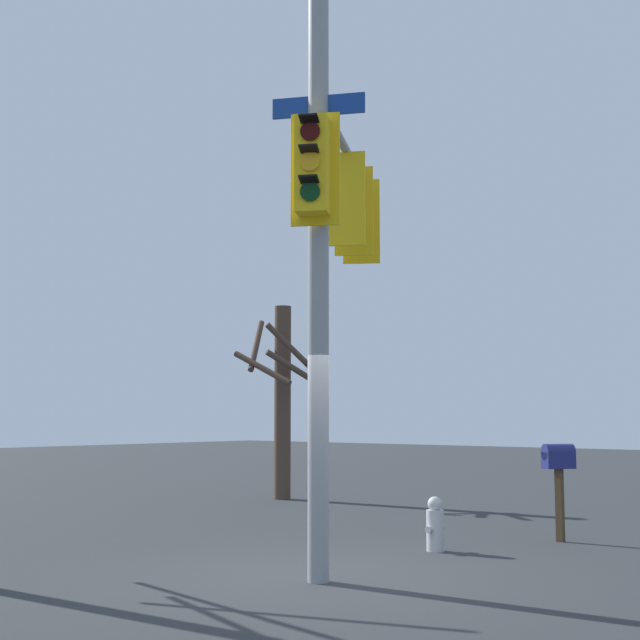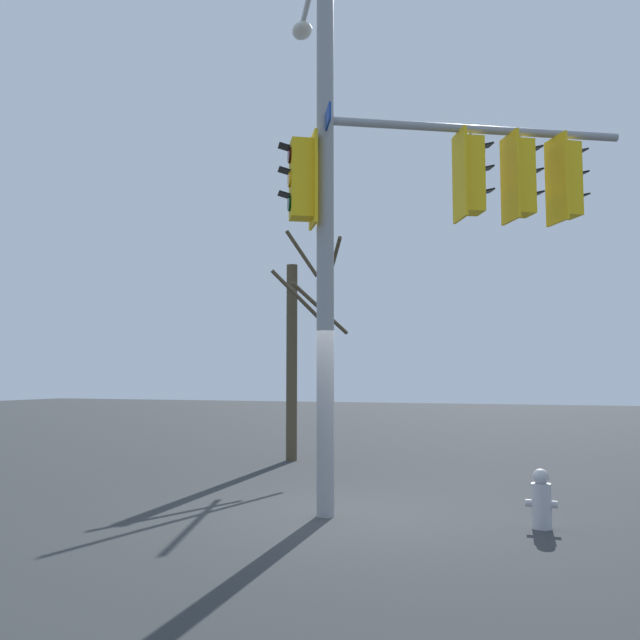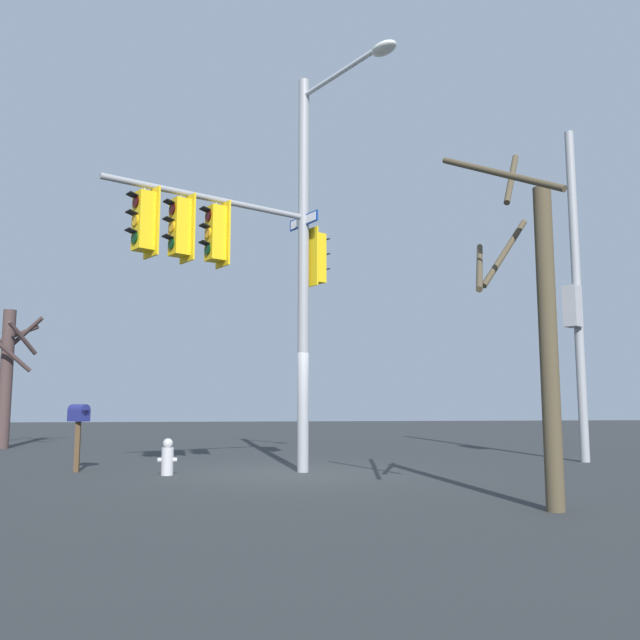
{
  "view_description": "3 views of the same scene",
  "coord_description": "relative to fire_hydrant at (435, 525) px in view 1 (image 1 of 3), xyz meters",
  "views": [
    {
      "loc": [
        -8.07,
        -6.66,
        1.82
      ],
      "look_at": [
        -0.11,
        -0.04,
        2.92
      ],
      "focal_mm": 50.86,
      "sensor_mm": 36.0,
      "label": 1
    },
    {
      "loc": [
        2.88,
        -8.77,
        1.86
      ],
      "look_at": [
        -0.46,
        0.25,
        2.68
      ],
      "focal_mm": 37.74,
      "sensor_mm": 36.0,
      "label": 2
    },
    {
      "loc": [
        1.25,
        13.79,
        1.42
      ],
      "look_at": [
        -0.56,
        0.22,
        3.17
      ],
      "focal_mm": 36.86,
      "sensor_mm": 36.0,
      "label": 3
    }
  ],
  "objects": [
    {
      "name": "bare_tree_corner",
      "position": [
        4.29,
        6.71,
        1.93
      ],
      "size": [
        1.2,
        1.75,
        4.25
      ],
      "color": "#49372D",
      "rests_on": "ground"
    },
    {
      "name": "main_signal_pole_assembly",
      "position": [
        -1.82,
        0.41,
        4.46
      ],
      "size": [
        5.53,
        3.17,
        8.66
      ],
      "rotation": [
        0.0,
        0.0,
        0.51
      ],
      "color": "gray",
      "rests_on": "ground"
    },
    {
      "name": "mailbox",
      "position": [
        1.95,
        -0.9,
        0.76
      ],
      "size": [
        0.49,
        0.46,
        1.41
      ],
      "rotation": [
        0.0,
        0.0,
        0.91
      ],
      "color": "#4C3823",
      "rests_on": "ground"
    },
    {
      "name": "fire_hydrant",
      "position": [
        0.0,
        0.0,
        0.0
      ],
      "size": [
        0.38,
        0.24,
        0.73
      ],
      "color": "#B2B2B7",
      "rests_on": "ground"
    },
    {
      "name": "ground_plane",
      "position": [
        -2.51,
        -0.11,
        -0.34
      ],
      "size": [
        80.0,
        80.0,
        0.0
      ],
      "primitive_type": "plane",
      "color": "#2D3032"
    }
  ]
}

